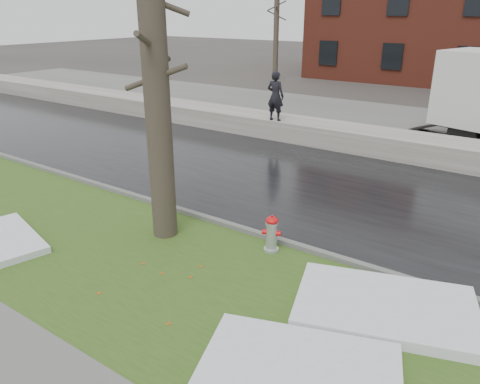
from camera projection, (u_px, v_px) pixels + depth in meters
The scene contains 13 objects.
ground at pixel (221, 253), 9.40m from camera, with size 120.00×120.00×0.00m, color #47423D.
verge at pixel (180, 280), 8.44m from camera, with size 60.00×4.50×0.04m, color #304F1A.
road at pixel (320, 187), 12.82m from camera, with size 60.00×7.00×0.03m, color black.
parking_lot at pixel (411, 128), 19.30m from camera, with size 60.00×9.00×0.03m, color slate.
curb at pixel (249, 232), 10.13m from camera, with size 60.00×0.15×0.14m, color slate.
snowbank at pixel (376, 142), 15.89m from camera, with size 60.00×1.60×0.75m, color #B5B0A5.
bg_tree_left at pixel (276, 29), 31.37m from camera, with size 1.40×1.62×6.50m.
bg_tree_center at pixel (384, 29), 31.21m from camera, with size 1.40×1.62×6.50m.
fire_hydrant at pixel (272, 232), 9.26m from camera, with size 0.39×0.36×0.78m.
tree at pixel (156, 81), 8.96m from camera, with size 1.30×1.50×6.45m.
worker at pixel (275, 96), 16.93m from camera, with size 0.65×0.43×1.78m, color black.
snow_patch_near at pixel (297, 380), 6.01m from camera, with size 2.60×2.00×0.16m, color silver.
snow_patch_side at pixel (385, 307), 7.47m from camera, with size 2.80×1.80×0.18m, color silver.
Camera 1 is at (5.07, -6.58, 4.57)m, focal length 35.00 mm.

